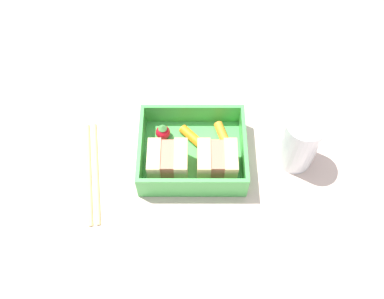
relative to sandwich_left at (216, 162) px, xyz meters
The scene contains 10 objects.
ground_plane 6.62cm from the sandwich_left, 36.13° to the right, with size 120.00×120.00×2.00cm, color beige.
bento_tray 5.59cm from the sandwich_left, 36.13° to the right, with size 16.83×13.99×1.20cm, color green.
bento_rim 4.68cm from the sandwich_left, 36.13° to the right, with size 16.83×13.99×3.98cm.
sandwich_left is the anchor object (origin of this frame).
sandwich_center_left 7.51cm from the sandwich_left, ahead, with size 6.03×5.48×5.01cm.
carrot_stick_far_left 6.11cm from the sandwich_left, 102.90° to the right, with size 1.49×1.49×5.27cm, color orange.
carrot_stick_left 6.73cm from the sandwich_left, 58.66° to the right, with size 1.50×1.50×4.80cm, color orange.
strawberry_far_left 10.62cm from the sandwich_left, 35.67° to the right, with size 2.40×2.40×3.00cm.
chopstick_pair 20.03cm from the sandwich_left, ahead, with size 4.64×18.48×0.70cm.
drinking_glass 13.18cm from the sandwich_left, 166.38° to the right, with size 5.96×5.96×9.86cm, color white.
Camera 1 is at (-0.06, 34.73, 60.91)cm, focal length 40.00 mm.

